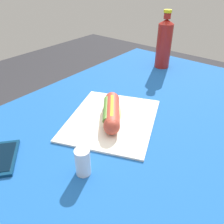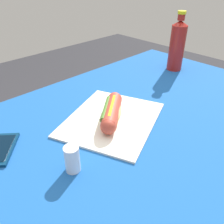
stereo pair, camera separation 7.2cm
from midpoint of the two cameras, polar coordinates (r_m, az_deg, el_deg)
dining_table at (r=0.85m, az=2.09°, el=-9.18°), size 1.23×0.79×0.78m
paper_wrapper at (r=0.74m, az=-2.80°, el=-1.86°), size 0.39×0.36×0.01m
hot_dog at (r=0.72m, az=-2.93°, el=-0.02°), size 0.17×0.15×0.05m
cell_phone at (r=0.67m, az=-28.02°, el=-10.03°), size 0.13×0.14×0.01m
soda_bottle at (r=1.13m, az=10.78°, el=16.22°), size 0.07×0.07×0.26m
salt_shaker at (r=0.56m, az=-10.97°, el=-12.05°), size 0.04×0.04×0.07m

